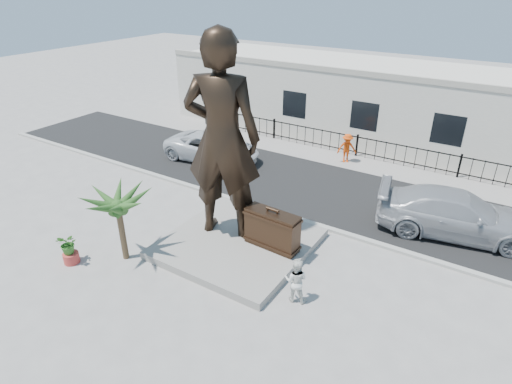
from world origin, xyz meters
TOP-DOWN VIEW (x-y plane):
  - ground at (0.00, 0.00)m, footprint 100.00×100.00m
  - street at (0.00, 8.00)m, footprint 40.00×7.00m
  - curb at (0.00, 4.50)m, footprint 40.00×0.25m
  - far_sidewalk at (0.00, 12.00)m, footprint 40.00×2.50m
  - plinth at (-0.50, 1.50)m, footprint 5.20×5.20m
  - fence at (0.00, 12.80)m, footprint 22.00×0.10m
  - building at (0.00, 17.00)m, footprint 28.00×7.00m
  - statue at (-1.36, 1.87)m, footprint 3.26×2.65m
  - suitcase at (0.80, 1.85)m, footprint 2.10×0.76m
  - tourist at (2.77, 0.00)m, footprint 0.88×0.77m
  - car_white at (-6.62, 7.83)m, footprint 5.59×2.88m
  - car_silver at (6.31, 6.97)m, footprint 6.51×3.72m
  - worker at (-0.16, 11.61)m, footprint 1.21×1.08m
  - palm_tree at (-3.61, -1.33)m, footprint 1.80×1.80m
  - planter at (-5.06, -2.59)m, footprint 0.56×0.56m
  - shrub at (-5.06, -2.59)m, footprint 0.73×0.64m

SIDE VIEW (x-z plane):
  - ground at x=0.00m, z-range 0.00..0.00m
  - palm_tree at x=-3.61m, z-range -1.60..1.60m
  - street at x=0.00m, z-range 0.00..0.01m
  - far_sidewalk at x=0.00m, z-range 0.00..0.02m
  - curb at x=0.00m, z-range 0.00..0.12m
  - plinth at x=-0.50m, z-range 0.00..0.30m
  - planter at x=-5.06m, z-range 0.00..0.40m
  - fence at x=0.00m, z-range 0.00..1.20m
  - car_white at x=-6.62m, z-range 0.01..1.52m
  - tourist at x=2.77m, z-range 0.00..1.55m
  - shrub at x=-5.06m, z-range 0.40..1.20m
  - worker at x=-0.16m, z-range 0.02..1.65m
  - car_silver at x=6.31m, z-range 0.01..1.79m
  - suitcase at x=0.80m, z-range 0.30..1.76m
  - building at x=0.00m, z-range 0.00..4.40m
  - statue at x=-1.36m, z-range 0.30..8.01m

